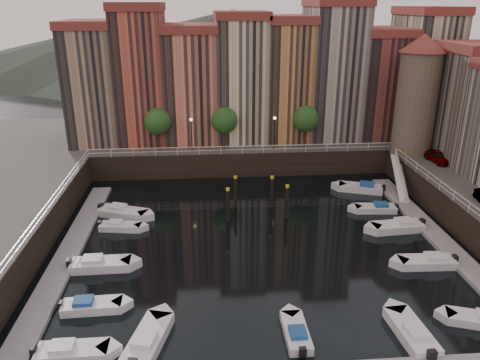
{
  "coord_description": "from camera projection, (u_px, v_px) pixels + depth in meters",
  "views": [
    {
      "loc": [
        -4.51,
        -37.24,
        19.99
      ],
      "look_at": [
        -1.23,
        4.0,
        4.22
      ],
      "focal_mm": 35.0,
      "sensor_mm": 36.0,
      "label": 1
    }
  ],
  "objects": [
    {
      "name": "boat_near_3",
      "position": [
        412.0,
        333.0,
        29.61
      ],
      "size": [
        2.1,
        4.96,
        1.13
      ],
      "rotation": [
        0.0,
        0.0,
        1.64
      ],
      "color": "silver",
      "rests_on": "ground"
    },
    {
      "name": "corner_tower",
      "position": [
        417.0,
        94.0,
        53.5
      ],
      "size": [
        5.2,
        5.2,
        13.8
      ],
      "color": "#6B5B4C",
      "rests_on": "quay_right"
    },
    {
      "name": "boat_right_0",
      "position": [
        479.0,
        320.0,
        30.93
      ],
      "size": [
        4.28,
        2.73,
        0.96
      ],
      "rotation": [
        0.0,
        0.0,
        2.81
      ],
      "color": "silver",
      "rests_on": "ground"
    },
    {
      "name": "boat_left_1",
      "position": [
        91.0,
        306.0,
        32.32
      ],
      "size": [
        4.35,
        1.71,
        0.99
      ],
      "rotation": [
        0.0,
        0.0,
        0.03
      ],
      "color": "silver",
      "rests_on": "ground"
    },
    {
      "name": "boat_near_2",
      "position": [
        296.0,
        333.0,
        29.68
      ],
      "size": [
        1.49,
        4.08,
        0.94
      ],
      "rotation": [
        0.0,
        0.0,
        1.57
      ],
      "color": "silver",
      "rests_on": "ground"
    },
    {
      "name": "dock_left",
      "position": [
        70.0,
        250.0,
        39.95
      ],
      "size": [
        2.0,
        28.0,
        0.35
      ],
      "primitive_type": "cube",
      "color": "gray",
      "rests_on": "ground"
    },
    {
      "name": "ground",
      "position": [
        257.0,
        239.0,
        42.14
      ],
      "size": [
        200.0,
        200.0,
        0.0
      ],
      "primitive_type": "plane",
      "color": "black",
      "rests_on": "ground"
    },
    {
      "name": "dock_right",
      "position": [
        436.0,
        236.0,
        42.35
      ],
      "size": [
        2.0,
        28.0,
        0.35
      ],
      "primitive_type": "cube",
      "color": "gray",
      "rests_on": "ground"
    },
    {
      "name": "boat_right_4",
      "position": [
        362.0,
        188.0,
        52.67
      ],
      "size": [
        5.17,
        3.33,
        1.16
      ],
      "rotation": [
        0.0,
        0.0,
        2.8
      ],
      "color": "silver",
      "rests_on": "ground"
    },
    {
      "name": "quay_far",
      "position": [
        236.0,
        142.0,
        65.83
      ],
      "size": [
        80.0,
        20.0,
        3.0
      ],
      "primitive_type": "cube",
      "color": "black",
      "rests_on": "ground"
    },
    {
      "name": "mountains",
      "position": [
        222.0,
        45.0,
        141.91
      ],
      "size": [
        145.0,
        100.0,
        18.0
      ],
      "color": "#2D382D",
      "rests_on": "ground"
    },
    {
      "name": "boat_near_0",
      "position": [
        148.0,
        340.0,
        28.94
      ],
      "size": [
        3.01,
        5.21,
        1.17
      ],
      "rotation": [
        0.0,
        0.0,
        1.31
      ],
      "color": "silver",
      "rests_on": "ground"
    },
    {
      "name": "mooring_pilings",
      "position": [
        256.0,
        198.0,
        46.71
      ],
      "size": [
        6.16,
        3.59,
        3.78
      ],
      "color": "black",
      "rests_on": "ground"
    },
    {
      "name": "boat_left_2",
      "position": [
        99.0,
        264.0,
        37.34
      ],
      "size": [
        5.0,
        1.89,
        1.15
      ],
      "rotation": [
        0.0,
        0.0,
        0.02
      ],
      "color": "silver",
      "rests_on": "ground"
    },
    {
      "name": "gangway",
      "position": [
        400.0,
        176.0,
        52.04
      ],
      "size": [
        2.78,
        8.32,
        3.73
      ],
      "color": "white",
      "rests_on": "ground"
    },
    {
      "name": "boat_left_3",
      "position": [
        120.0,
        226.0,
        43.81
      ],
      "size": [
        4.18,
        2.03,
        0.94
      ],
      "rotation": [
        0.0,
        0.0,
        -0.15
      ],
      "color": "silver",
      "rests_on": "ground"
    },
    {
      "name": "street_lamps",
      "position": [
        233.0,
        128.0,
        55.99
      ],
      "size": [
        10.36,
        0.36,
        4.18
      ],
      "color": "black",
      "rests_on": "quay_far"
    },
    {
      "name": "boat_right_3",
      "position": [
        376.0,
        208.0,
        47.6
      ],
      "size": [
        4.41,
        1.93,
        1.0
      ],
      "rotation": [
        0.0,
        0.0,
        3.05
      ],
      "color": "silver",
      "rests_on": "ground"
    },
    {
      "name": "boat_left_0",
      "position": [
        71.0,
        352.0,
        28.02
      ],
      "size": [
        4.55,
        1.71,
        1.04
      ],
      "rotation": [
        0.0,
        0.0,
        0.01
      ],
      "color": "silver",
      "rests_on": "ground"
    },
    {
      "name": "boat_right_1",
      "position": [
        428.0,
        262.0,
        37.74
      ],
      "size": [
        4.76,
        1.88,
        1.09
      ],
      "rotation": [
        0.0,
        0.0,
        3.11
      ],
      "color": "silver",
      "rests_on": "ground"
    },
    {
      "name": "far_terrace",
      "position": [
        263.0,
        77.0,
        60.37
      ],
      "size": [
        48.7,
        10.3,
        17.5
      ],
      "color": "#94785E",
      "rests_on": "quay_far"
    },
    {
      "name": "boat_right_2",
      "position": [
        398.0,
        227.0,
        43.61
      ],
      "size": [
        5.15,
        2.23,
        1.17
      ],
      "rotation": [
        0.0,
        0.0,
        3.22
      ],
      "color": "silver",
      "rests_on": "ground"
    },
    {
      "name": "boat_left_4",
      "position": [
        122.0,
        212.0,
        46.54
      ],
      "size": [
        5.3,
        3.56,
        1.2
      ],
      "rotation": [
        0.0,
        0.0,
        -0.37
      ],
      "color": "silver",
      "rests_on": "ground"
    },
    {
      "name": "railings",
      "position": [
        252.0,
        181.0,
        45.34
      ],
      "size": [
        36.08,
        34.04,
        0.52
      ],
      "color": "white",
      "rests_on": "ground"
    },
    {
      "name": "promenade_trees",
      "position": [
        230.0,
        120.0,
        56.65
      ],
      "size": [
        21.2,
        3.2,
        5.2
      ],
      "color": "black",
      "rests_on": "quay_far"
    },
    {
      "name": "car_a",
      "position": [
        438.0,
        157.0,
        52.55
      ],
      "size": [
        1.87,
        4.01,
        1.33
      ],
      "primitive_type": "imported",
      "rotation": [
        0.0,
        0.0,
        0.08
      ],
      "color": "gray",
      "rests_on": "quay_right"
    }
  ]
}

